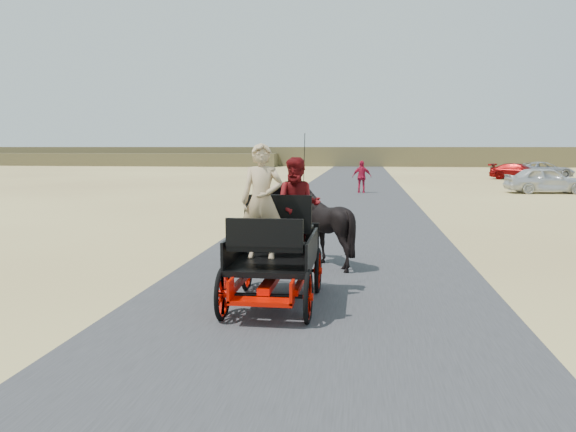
# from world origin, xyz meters

# --- Properties ---
(ground) EXTENTS (140.00, 140.00, 0.00)m
(ground) POSITION_xyz_m (0.00, 0.00, 0.00)
(ground) COLOR tan
(road) EXTENTS (6.00, 140.00, 0.01)m
(road) POSITION_xyz_m (0.00, 0.00, 0.01)
(road) COLOR #38383A
(road) RESTS_ON ground
(ridge_far) EXTENTS (140.00, 6.00, 2.40)m
(ridge_far) POSITION_xyz_m (0.00, 62.00, 1.20)
(ridge_far) COLOR brown
(ridge_far) RESTS_ON ground
(ridge_near) EXTENTS (40.00, 4.00, 1.60)m
(ridge_near) POSITION_xyz_m (-30.00, 58.00, 0.80)
(ridge_near) COLOR brown
(ridge_near) RESTS_ON ground
(carriage) EXTENTS (1.30, 2.40, 0.72)m
(carriage) POSITION_xyz_m (-0.65, -2.18, 0.36)
(carriage) COLOR black
(carriage) RESTS_ON ground
(horse_left) EXTENTS (0.91, 2.01, 1.70)m
(horse_left) POSITION_xyz_m (-1.20, 0.82, 0.85)
(horse_left) COLOR black
(horse_left) RESTS_ON ground
(horse_right) EXTENTS (1.37, 1.54, 1.70)m
(horse_right) POSITION_xyz_m (-0.10, 0.82, 0.85)
(horse_right) COLOR black
(horse_right) RESTS_ON ground
(driver_man) EXTENTS (0.66, 0.43, 1.80)m
(driver_man) POSITION_xyz_m (-0.85, -2.13, 1.62)
(driver_man) COLOR tan
(driver_man) RESTS_ON carriage
(passenger_woman) EXTENTS (0.77, 0.60, 1.58)m
(passenger_woman) POSITION_xyz_m (-0.35, -1.58, 1.51)
(passenger_woman) COLOR #660C0F
(passenger_woman) RESTS_ON carriage
(pedestrian) EXTENTS (1.03, 0.46, 1.73)m
(pedestrian) POSITION_xyz_m (0.61, 19.46, 0.86)
(pedestrian) COLOR #B71536
(pedestrian) RESTS_ON ground
(car_a) EXTENTS (4.20, 1.92, 1.40)m
(car_a) POSITION_xyz_m (10.29, 20.64, 0.70)
(car_a) COLOR silver
(car_a) RESTS_ON ground
(car_c) EXTENTS (4.45, 3.49, 1.21)m
(car_c) POSITION_xyz_m (12.18, 33.23, 0.60)
(car_c) COLOR maroon
(car_c) RESTS_ON ground
(car_d) EXTENTS (4.73, 2.49, 1.27)m
(car_d) POSITION_xyz_m (14.73, 35.85, 0.64)
(car_d) COLOR #B2B2B7
(car_d) RESTS_ON ground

